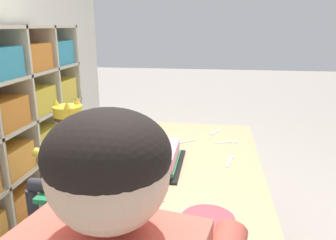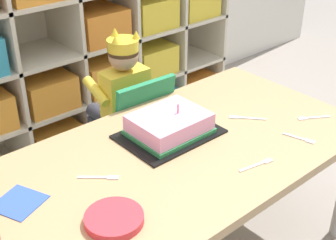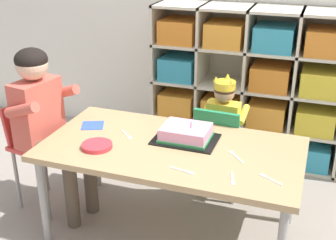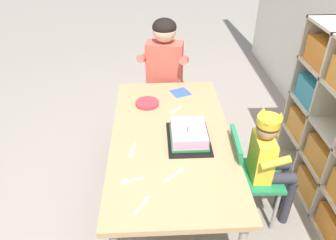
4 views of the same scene
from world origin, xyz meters
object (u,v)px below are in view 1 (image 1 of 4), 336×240
(fork_beside_plate_stack, at_px, (228,142))
(activity_table, at_px, (174,180))
(child_with_crown, at_px, (64,159))
(fork_at_table_front_edge, at_px, (216,132))
(fork_scattered_mid_table, at_px, (182,142))
(paper_plate_stack, at_px, (208,222))
(fork_by_napkin, at_px, (150,205))
(classroom_chair_blue, at_px, (86,184))
(fork_near_cake_tray, at_px, (230,160))
(birthday_cake_on_tray, at_px, (153,157))

(fork_beside_plate_stack, bearing_deg, activity_table, 43.82)
(activity_table, height_order, fork_beside_plate_stack, fork_beside_plate_stack)
(child_with_crown, distance_m, fork_beside_plate_stack, 0.86)
(fork_at_table_front_edge, height_order, fork_scattered_mid_table, same)
(paper_plate_stack, xyz_separation_m, fork_beside_plate_stack, (0.78, -0.08, -0.01))
(fork_by_napkin, bearing_deg, fork_beside_plate_stack, -160.10)
(classroom_chair_blue, relative_size, child_with_crown, 0.79)
(classroom_chair_blue, height_order, paper_plate_stack, classroom_chair_blue)
(fork_at_table_front_edge, bearing_deg, fork_scattered_mid_table, 171.36)
(activity_table, distance_m, fork_scattered_mid_table, 0.36)
(fork_beside_plate_stack, relative_size, fork_near_cake_tray, 0.88)
(paper_plate_stack, xyz_separation_m, fork_by_napkin, (0.09, 0.20, -0.01))
(classroom_chair_blue, bearing_deg, child_with_crown, -89.76)
(fork_scattered_mid_table, height_order, fork_near_cake_tray, same)
(birthday_cake_on_tray, relative_size, fork_by_napkin, 3.32)
(fork_by_napkin, height_order, fork_at_table_front_edge, same)
(fork_scattered_mid_table, bearing_deg, paper_plate_stack, -118.93)
(child_with_crown, distance_m, fork_at_table_front_edge, 0.86)
(paper_plate_stack, height_order, fork_beside_plate_stack, paper_plate_stack)
(paper_plate_stack, bearing_deg, fork_by_napkin, 65.88)
(fork_by_napkin, bearing_deg, fork_at_table_front_edge, -152.02)
(activity_table, xyz_separation_m, fork_by_napkin, (-0.30, 0.05, 0.05))
(birthday_cake_on_tray, height_order, fork_beside_plate_stack, birthday_cake_on_tray)
(fork_at_table_front_edge, bearing_deg, activity_table, -164.94)
(paper_plate_stack, bearing_deg, classroom_chair_blue, 48.95)
(activity_table, height_order, classroom_chair_blue, classroom_chair_blue)
(fork_beside_plate_stack, height_order, fork_scattered_mid_table, same)
(child_with_crown, height_order, fork_by_napkin, child_with_crown)
(paper_plate_stack, relative_size, fork_by_napkin, 1.57)
(activity_table, bearing_deg, fork_near_cake_tray, -58.63)
(paper_plate_stack, height_order, fork_scattered_mid_table, paper_plate_stack)
(classroom_chair_blue, bearing_deg, fork_near_cake_tray, 91.13)
(child_with_crown, bearing_deg, fork_by_napkin, 51.95)
(activity_table, xyz_separation_m, fork_near_cake_tray, (0.15, -0.24, 0.05))
(activity_table, xyz_separation_m, paper_plate_stack, (-0.39, -0.16, 0.06))
(birthday_cake_on_tray, bearing_deg, fork_near_cake_tray, -74.25)
(activity_table, xyz_separation_m, birthday_cake_on_tray, (0.05, 0.10, 0.08))
(fork_scattered_mid_table, bearing_deg, activity_table, -130.53)
(fork_by_napkin, height_order, fork_near_cake_tray, same)
(birthday_cake_on_tray, height_order, fork_at_table_front_edge, birthday_cake_on_tray)
(birthday_cake_on_tray, bearing_deg, classroom_chair_blue, 72.70)
(fork_scattered_mid_table, bearing_deg, classroom_chair_blue, 161.36)
(fork_at_table_front_edge, bearing_deg, fork_beside_plate_stack, -126.12)
(fork_at_table_front_edge, height_order, fork_near_cake_tray, same)
(fork_by_napkin, distance_m, fork_near_cake_tray, 0.53)
(birthday_cake_on_tray, height_order, paper_plate_stack, birthday_cake_on_tray)
(activity_table, xyz_separation_m, fork_scattered_mid_table, (0.36, 0.00, 0.05))
(child_with_crown, height_order, fork_at_table_front_edge, child_with_crown)
(activity_table, relative_size, classroom_chair_blue, 2.19)
(classroom_chair_blue, height_order, fork_by_napkin, classroom_chair_blue)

